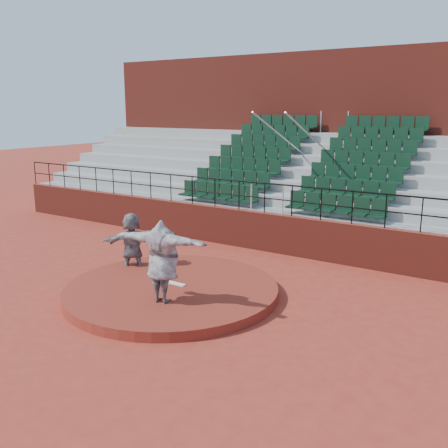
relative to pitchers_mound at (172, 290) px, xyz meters
The scene contains 9 objects.
ground 0.12m from the pitchers_mound, ahead, with size 90.00×90.00×0.00m, color #9F3424.
pitchers_mound is the anchor object (origin of this frame).
pitching_rubber 0.21m from the pitchers_mound, 90.00° to the left, with size 0.60×0.15×0.03m, color white.
boundary_wall 5.03m from the pitchers_mound, 90.00° to the left, with size 24.00×0.30×1.30m, color maroon.
wall_railing 5.35m from the pitchers_mound, 90.00° to the left, with size 24.04×0.05×1.03m.
seating_deck 8.75m from the pitchers_mound, 90.00° to the left, with size 24.00×5.97×4.63m.
press_box_facade 13.06m from the pitchers_mound, 90.00° to the left, with size 24.00×3.00×7.10m, color maroon.
pitcher 1.54m from the pitchers_mound, 61.66° to the right, with size 2.44×0.66×1.99m, color black.
fielder 2.33m from the pitchers_mound, 159.55° to the left, with size 1.68×0.54×1.81m, color black.
Camera 1 is at (7.76, -9.50, 4.75)m, focal length 40.00 mm.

